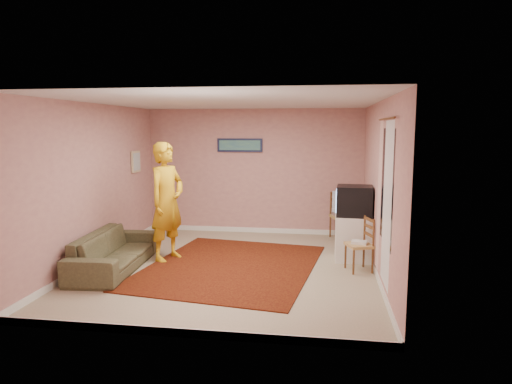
# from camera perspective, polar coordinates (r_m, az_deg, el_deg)

# --- Properties ---
(ground) EXTENTS (5.00, 5.00, 0.00)m
(ground) POSITION_cam_1_polar(r_m,az_deg,el_deg) (7.39, -3.13, -9.36)
(ground) COLOR tan
(ground) RESTS_ON ground
(wall_back) EXTENTS (4.50, 0.02, 2.60)m
(wall_back) POSITION_cam_1_polar(r_m,az_deg,el_deg) (9.56, -0.21, 2.57)
(wall_back) COLOR tan
(wall_back) RESTS_ON ground
(wall_front) EXTENTS (4.50, 0.02, 2.60)m
(wall_front) POSITION_cam_1_polar(r_m,az_deg,el_deg) (4.72, -9.28, -3.14)
(wall_front) COLOR tan
(wall_front) RESTS_ON ground
(wall_left) EXTENTS (0.02, 5.00, 2.60)m
(wall_left) POSITION_cam_1_polar(r_m,az_deg,el_deg) (7.87, -19.48, 0.95)
(wall_left) COLOR tan
(wall_left) RESTS_ON ground
(wall_right) EXTENTS (0.02, 5.00, 2.60)m
(wall_right) POSITION_cam_1_polar(r_m,az_deg,el_deg) (7.02, 15.11, 0.33)
(wall_right) COLOR tan
(wall_right) RESTS_ON ground
(ceiling) EXTENTS (4.50, 5.00, 0.02)m
(ceiling) POSITION_cam_1_polar(r_m,az_deg,el_deg) (7.06, -3.29, 11.21)
(ceiling) COLOR silver
(ceiling) RESTS_ON wall_back
(baseboard_back) EXTENTS (4.50, 0.02, 0.10)m
(baseboard_back) POSITION_cam_1_polar(r_m,az_deg,el_deg) (9.74, -0.22, -4.77)
(baseboard_back) COLOR silver
(baseboard_back) RESTS_ON ground
(baseboard_front) EXTENTS (4.50, 0.02, 0.10)m
(baseboard_front) POSITION_cam_1_polar(r_m,az_deg,el_deg) (5.11, -8.92, -17.00)
(baseboard_front) COLOR silver
(baseboard_front) RESTS_ON ground
(baseboard_left) EXTENTS (0.02, 5.00, 0.10)m
(baseboard_left) POSITION_cam_1_polar(r_m,az_deg,el_deg) (8.11, -19.00, -7.85)
(baseboard_left) COLOR silver
(baseboard_left) RESTS_ON ground
(baseboard_right) EXTENTS (0.02, 5.00, 0.10)m
(baseboard_right) POSITION_cam_1_polar(r_m,az_deg,el_deg) (7.28, 14.67, -9.46)
(baseboard_right) COLOR silver
(baseboard_right) RESTS_ON ground
(window) EXTENTS (0.01, 1.10, 1.50)m
(window) POSITION_cam_1_polar(r_m,az_deg,el_deg) (6.11, 16.08, 0.61)
(window) COLOR black
(window) RESTS_ON wall_right
(curtain_sheer) EXTENTS (0.01, 0.75, 2.10)m
(curtain_sheer) POSITION_cam_1_polar(r_m,az_deg,el_deg) (5.99, 16.06, -1.47)
(curtain_sheer) COLOR white
(curtain_sheer) RESTS_ON wall_right
(curtain_floral) EXTENTS (0.01, 0.35, 2.10)m
(curtain_floral) POSITION_cam_1_polar(r_m,az_deg,el_deg) (6.68, 15.14, -0.49)
(curtain_floral) COLOR white
(curtain_floral) RESTS_ON wall_right
(curtain_rod) EXTENTS (0.02, 1.40, 0.02)m
(curtain_rod) POSITION_cam_1_polar(r_m,az_deg,el_deg) (6.06, 15.98, 8.80)
(curtain_rod) COLOR brown
(curtain_rod) RESTS_ON wall_right
(picture_back) EXTENTS (0.95, 0.04, 0.28)m
(picture_back) POSITION_cam_1_polar(r_m,az_deg,el_deg) (9.54, -2.04, 5.87)
(picture_back) COLOR #141A38
(picture_back) RESTS_ON wall_back
(picture_left) EXTENTS (0.04, 0.38, 0.42)m
(picture_left) POSITION_cam_1_polar(r_m,az_deg,el_deg) (9.27, -14.77, 3.69)
(picture_left) COLOR #CAB78B
(picture_left) RESTS_ON wall_left
(area_rug) EXTENTS (2.96, 3.51, 0.02)m
(area_rug) POSITION_cam_1_polar(r_m,az_deg,el_deg) (7.41, -3.11, -9.23)
(area_rug) COLOR black
(area_rug) RESTS_ON ground
(tv_cabinet) EXTENTS (0.59, 0.54, 0.76)m
(tv_cabinet) POSITION_cam_1_polar(r_m,az_deg,el_deg) (7.86, 12.07, -5.62)
(tv_cabinet) COLOR white
(tv_cabinet) RESTS_ON ground
(crt_tv) EXTENTS (0.62, 0.55, 0.50)m
(crt_tv) POSITION_cam_1_polar(r_m,az_deg,el_deg) (7.73, 12.16, -1.08)
(crt_tv) COLOR black
(crt_tv) RESTS_ON tv_cabinet
(chair_a) EXTENTS (0.52, 0.51, 0.51)m
(chair_a) POSITION_cam_1_polar(r_m,az_deg,el_deg) (9.26, 10.71, -2.31)
(chair_a) COLOR tan
(chair_a) RESTS_ON ground
(dvd_player) EXTENTS (0.42, 0.36, 0.06)m
(dvd_player) POSITION_cam_1_polar(r_m,az_deg,el_deg) (9.27, 10.70, -2.68)
(dvd_player) COLOR #A6A6AB
(dvd_player) RESTS_ON chair_a
(blue_throw) EXTENTS (0.40, 0.05, 0.42)m
(blue_throw) POSITION_cam_1_polar(r_m,az_deg,el_deg) (9.23, 10.74, -1.20)
(blue_throw) COLOR #8AB7E2
(blue_throw) RESTS_ON chair_a
(chair_b) EXTENTS (0.47, 0.48, 0.46)m
(chair_b) POSITION_cam_1_polar(r_m,az_deg,el_deg) (7.25, 12.80, -5.69)
(chair_b) COLOR tan
(chair_b) RESTS_ON ground
(game_console) EXTENTS (0.26, 0.21, 0.05)m
(game_console) POSITION_cam_1_polar(r_m,az_deg,el_deg) (7.26, 12.79, -6.16)
(game_console) COLOR silver
(game_console) RESTS_ON chair_b
(sofa) EXTENTS (0.90, 2.05, 0.58)m
(sofa) POSITION_cam_1_polar(r_m,az_deg,el_deg) (7.54, -17.35, -7.06)
(sofa) COLOR brown
(sofa) RESTS_ON ground
(person) EXTENTS (0.72, 0.85, 1.98)m
(person) POSITION_cam_1_polar(r_m,az_deg,el_deg) (7.73, -11.06, -1.19)
(person) COLOR gold
(person) RESTS_ON ground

